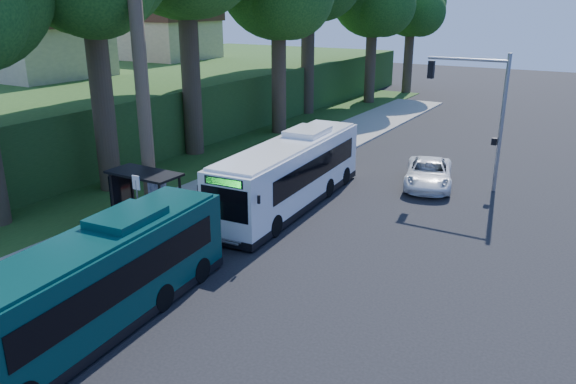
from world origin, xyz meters
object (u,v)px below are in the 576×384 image
Objects in this scene: bus_shelter at (143,187)px; pickup at (429,173)px; white_bus at (291,172)px; teal_bus at (92,284)px.

bus_shelter reaches higher than pickup.
white_bus reaches higher than bus_shelter.
pickup is (8.86, 11.88, -1.10)m from bus_shelter.
teal_bus is (0.58, -12.45, -0.11)m from white_bus.
bus_shelter is 0.28× the size of white_bus.
white_bus is 12.46m from teal_bus.
white_bus reaches higher than pickup.
teal_bus is 19.19m from pickup.
white_bus is (4.06, 5.63, -0.14)m from bus_shelter.
pickup is (4.21, 18.70, -0.85)m from teal_bus.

